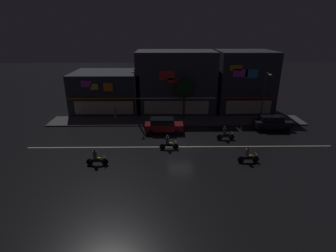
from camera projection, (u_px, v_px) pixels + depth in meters
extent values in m
plane|color=black|center=(181.00, 147.00, 26.44)|extent=(140.00, 140.00, 0.00)
cube|color=beige|center=(181.00, 147.00, 26.44)|extent=(30.49, 0.16, 0.01)
cube|color=#4C4C4F|center=(177.00, 121.00, 33.76)|extent=(32.10, 3.62, 0.14)
cube|color=#383A3F|center=(176.00, 81.00, 37.03)|extent=(10.70, 6.28, 8.35)
cube|color=white|center=(177.00, 98.00, 34.52)|extent=(10.17, 0.24, 0.12)
cube|color=red|center=(167.00, 75.00, 33.53)|extent=(1.92, 0.08, 1.15)
cube|color=red|center=(174.00, 81.00, 33.77)|extent=(1.65, 0.08, 0.61)
cube|color=beige|center=(176.00, 108.00, 35.03)|extent=(8.56, 0.06, 1.80)
cube|color=#2D333D|center=(243.00, 81.00, 37.45)|extent=(7.52, 6.88, 8.33)
cube|color=red|center=(250.00, 98.00, 34.65)|extent=(7.15, 0.24, 0.12)
cube|color=orange|center=(236.00, 68.00, 33.32)|extent=(1.59, 0.08, 0.68)
cube|color=#268CF2|center=(251.00, 74.00, 33.61)|extent=(1.60, 0.08, 1.11)
cube|color=#D83FD8|center=(240.00, 73.00, 33.56)|extent=(1.92, 0.08, 1.01)
cube|color=beige|center=(248.00, 107.00, 35.16)|extent=(6.02, 0.06, 1.80)
cube|color=#2D333D|center=(109.00, 91.00, 38.03)|extent=(9.68, 7.62, 5.45)
cube|color=orange|center=(103.00, 98.00, 34.39)|extent=(9.20, 0.24, 0.12)
cube|color=#D83FD8|center=(86.00, 84.00, 33.75)|extent=(1.34, 0.08, 0.82)
cube|color=orange|center=(108.00, 87.00, 33.94)|extent=(1.19, 0.08, 1.05)
cube|color=yellow|center=(94.00, 87.00, 33.90)|extent=(0.96, 0.08, 0.77)
cube|color=beige|center=(104.00, 108.00, 34.90)|extent=(7.75, 0.06, 1.80)
cylinder|color=#47494C|center=(135.00, 95.00, 32.56)|extent=(0.16, 0.16, 6.52)
cube|color=#47494C|center=(134.00, 70.00, 30.80)|extent=(0.10, 1.40, 0.10)
ellipsoid|color=#F9E099|center=(133.00, 72.00, 30.18)|extent=(0.44, 0.32, 0.20)
cylinder|color=#47494C|center=(263.00, 96.00, 33.47)|extent=(0.16, 0.16, 6.03)
cube|color=#47494C|center=(268.00, 73.00, 31.80)|extent=(0.10, 1.40, 0.10)
ellipsoid|color=#F9E099|center=(270.00, 75.00, 31.17)|extent=(0.44, 0.32, 0.20)
cylinder|color=gray|center=(115.00, 114.00, 33.64)|extent=(0.33, 0.33, 1.52)
sphere|color=tan|center=(115.00, 108.00, 33.34)|extent=(0.22, 0.22, 0.22)
cylinder|color=#473323|center=(184.00, 107.00, 33.87)|extent=(0.24, 0.24, 3.08)
sphere|color=#143819|center=(184.00, 88.00, 33.01)|extent=(2.34, 2.34, 2.34)
cube|color=maroon|center=(164.00, 127.00, 29.96)|extent=(4.30, 1.78, 0.76)
cube|color=black|center=(162.00, 121.00, 29.72)|extent=(2.58, 1.57, 0.60)
cube|color=#F9F2CC|center=(182.00, 124.00, 30.52)|extent=(0.08, 0.20, 0.12)
cube|color=#F9F2CC|center=(183.00, 128.00, 29.38)|extent=(0.08, 0.20, 0.12)
cylinder|color=black|center=(176.00, 127.00, 30.94)|extent=(0.62, 0.20, 0.62)
cylinder|color=black|center=(177.00, 132.00, 29.27)|extent=(0.62, 0.20, 0.62)
cylinder|color=black|center=(152.00, 127.00, 30.90)|extent=(0.62, 0.20, 0.62)
cylinder|color=black|center=(151.00, 133.00, 29.24)|extent=(0.62, 0.20, 0.62)
cube|color=black|center=(272.00, 123.00, 30.94)|extent=(4.30, 1.78, 0.76)
cube|color=black|center=(271.00, 118.00, 30.70)|extent=(2.58, 1.57, 0.60)
cube|color=#F9F2CC|center=(288.00, 121.00, 31.50)|extent=(0.08, 0.20, 0.12)
cube|color=#F9F2CC|center=(293.00, 124.00, 30.36)|extent=(0.08, 0.20, 0.12)
cylinder|color=black|center=(281.00, 124.00, 31.92)|extent=(0.62, 0.20, 0.62)
cylinder|color=black|center=(287.00, 129.00, 30.25)|extent=(0.62, 0.20, 0.62)
cylinder|color=black|center=(257.00, 124.00, 31.88)|extent=(0.62, 0.20, 0.62)
cylinder|color=black|center=(263.00, 129.00, 30.21)|extent=(0.62, 0.20, 0.62)
cylinder|color=black|center=(176.00, 146.00, 25.82)|extent=(0.60, 0.08, 0.60)
cylinder|color=black|center=(162.00, 147.00, 25.80)|extent=(0.60, 0.10, 0.60)
cube|color=black|center=(169.00, 146.00, 25.77)|extent=(1.30, 0.14, 0.20)
ellipsoid|color=gold|center=(171.00, 144.00, 25.70)|extent=(0.44, 0.26, 0.24)
cube|color=black|center=(167.00, 144.00, 25.72)|extent=(0.56, 0.22, 0.10)
cylinder|color=slate|center=(175.00, 141.00, 25.63)|extent=(0.03, 0.60, 0.03)
sphere|color=white|center=(176.00, 142.00, 25.66)|extent=(0.14, 0.14, 0.14)
cylinder|color=#334766|center=(167.00, 140.00, 25.58)|extent=(0.32, 0.32, 0.70)
sphere|color=#333338|center=(167.00, 136.00, 25.42)|extent=(0.22, 0.22, 0.22)
cylinder|color=black|center=(256.00, 159.00, 23.30)|extent=(0.60, 0.08, 0.60)
cylinder|color=black|center=(241.00, 159.00, 23.29)|extent=(0.60, 0.10, 0.60)
cube|color=black|center=(248.00, 158.00, 23.26)|extent=(1.30, 0.14, 0.20)
ellipsoid|color=gold|center=(251.00, 156.00, 23.19)|extent=(0.44, 0.26, 0.24)
cube|color=black|center=(246.00, 157.00, 23.20)|extent=(0.56, 0.22, 0.10)
cylinder|color=slate|center=(256.00, 154.00, 23.11)|extent=(0.03, 0.60, 0.03)
sphere|color=white|center=(257.00, 155.00, 23.15)|extent=(0.14, 0.14, 0.14)
cylinder|color=gray|center=(247.00, 153.00, 23.07)|extent=(0.32, 0.32, 0.70)
sphere|color=#333338|center=(248.00, 148.00, 22.91)|extent=(0.22, 0.22, 0.22)
cylinder|color=black|center=(232.00, 137.00, 28.09)|extent=(0.60, 0.08, 0.60)
cylinder|color=black|center=(220.00, 137.00, 28.07)|extent=(0.60, 0.10, 0.60)
cube|color=black|center=(226.00, 136.00, 28.04)|extent=(1.30, 0.14, 0.20)
ellipsoid|color=black|center=(228.00, 134.00, 27.97)|extent=(0.44, 0.26, 0.24)
cube|color=black|center=(224.00, 135.00, 27.99)|extent=(0.56, 0.22, 0.10)
cylinder|color=slate|center=(232.00, 132.00, 27.90)|extent=(0.03, 0.60, 0.03)
sphere|color=white|center=(232.00, 133.00, 27.93)|extent=(0.14, 0.14, 0.14)
cylinder|color=#334766|center=(225.00, 131.00, 27.85)|extent=(0.32, 0.32, 0.70)
sphere|color=#333338|center=(225.00, 127.00, 27.69)|extent=(0.22, 0.22, 0.22)
cylinder|color=black|center=(105.00, 162.00, 22.85)|extent=(0.60, 0.08, 0.60)
cylinder|color=black|center=(90.00, 162.00, 22.83)|extent=(0.60, 0.10, 0.60)
cube|color=black|center=(97.00, 161.00, 22.80)|extent=(1.30, 0.14, 0.20)
ellipsoid|color=gold|center=(99.00, 159.00, 22.73)|extent=(0.44, 0.26, 0.24)
cube|color=black|center=(95.00, 159.00, 22.75)|extent=(0.56, 0.22, 0.10)
cylinder|color=slate|center=(104.00, 156.00, 22.66)|extent=(0.03, 0.60, 0.03)
sphere|color=white|center=(105.00, 157.00, 22.69)|extent=(0.14, 0.14, 0.14)
cylinder|color=#4C664C|center=(95.00, 155.00, 22.61)|extent=(0.32, 0.32, 0.70)
sphere|color=#333338|center=(94.00, 150.00, 22.45)|extent=(0.22, 0.22, 0.22)
cone|color=orange|center=(241.00, 127.00, 31.02)|extent=(0.36, 0.36, 0.55)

